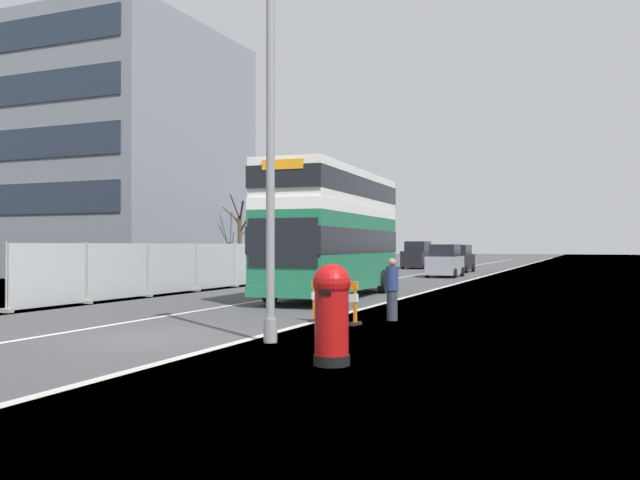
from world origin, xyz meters
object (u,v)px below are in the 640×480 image
Objects in this scene: roadworks_barrier at (334,297)px; pedestrian_at_kerb at (392,289)px; red_pillar_postbox at (332,309)px; car_receding_mid at (457,259)px; lamppost_foreground at (270,159)px; car_receding_far at (418,256)px; car_oncoming_near at (445,262)px; double_decker_bus at (333,230)px.

pedestrian_at_kerb reaches higher than roadworks_barrier.
car_receding_mid is (-5.70, 39.56, 0.02)m from red_pillar_postbox.
roadworks_barrier is (-0.01, 3.68, -3.17)m from lamppost_foreground.
red_pillar_postbox is 0.38× the size of car_receding_mid.
roadworks_barrier is 41.34m from car_receding_far.
red_pillar_postbox is 32.12m from car_oncoming_near.
double_decker_bus is 6.23× the size of pedestrian_at_kerb.
roadworks_barrier is at bearing -83.96° from car_oncoming_near.
double_decker_bus reaches higher than pedestrian_at_kerb.
double_decker_bus is at bearing 111.54° from red_pillar_postbox.
car_receding_far reaches higher than car_oncoming_near.
car_oncoming_near is at bearing 96.04° from roadworks_barrier.
lamppost_foreground is at bearing -79.41° from car_receding_far.
car_receding_far reaches higher than roadworks_barrier.
lamppost_foreground is 1.83× the size of car_receding_far.
lamppost_foreground is at bearing 137.91° from red_pillar_postbox.
roadworks_barrier is at bearing -84.06° from car_receding_mid.
red_pillar_postbox is at bearing -81.80° from car_receding_mid.
car_oncoming_near is at bearing 99.03° from pedestrian_at_kerb.
double_decker_bus is 2.71× the size of car_oncoming_near.
car_oncoming_near reaches higher than red_pillar_postbox.
car_receding_mid is at bearing 98.21° from pedestrian_at_kerb.
car_receding_far is (-5.02, 32.43, -1.52)m from double_decker_bus.
double_decker_bus is at bearing -91.50° from car_oncoming_near.
lamppost_foreground reaches higher than red_pillar_postbox.
car_oncoming_near is (-2.76, 26.11, 0.29)m from roadworks_barrier.
red_pillar_postbox is (5.41, -13.71, -1.66)m from double_decker_bus.
pedestrian_at_kerb is (4.42, -6.83, -1.76)m from double_decker_bus.
roadworks_barrier is (3.24, -8.07, -1.93)m from double_decker_bus.
double_decker_bus is 7.06× the size of roadworks_barrier.
pedestrian_at_kerb is at bearing -57.07° from double_decker_bus.
red_pillar_postbox is at bearing -68.46° from double_decker_bus.
car_receding_mid is (-3.53, 33.93, 0.29)m from roadworks_barrier.
red_pillar_postbox is 47.30m from car_receding_far.
roadworks_barrier is at bearing -78.48° from car_receding_far.
roadworks_barrier is (-2.17, 5.63, -0.27)m from red_pillar_postbox.
red_pillar_postbox is at bearing -42.09° from lamppost_foreground.
lamppost_foreground is 4.73× the size of red_pillar_postbox.
car_oncoming_near is 7.86m from car_receding_mid.
pedestrian_at_kerb is (9.44, -39.26, -0.24)m from car_receding_far.
car_oncoming_near reaches higher than car_receding_mid.
car_oncoming_near is (0.47, 18.04, -1.64)m from double_decker_bus.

